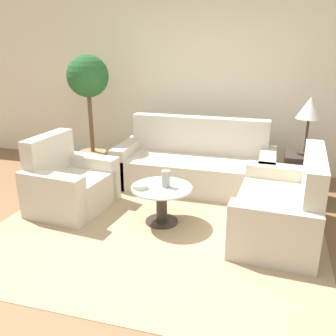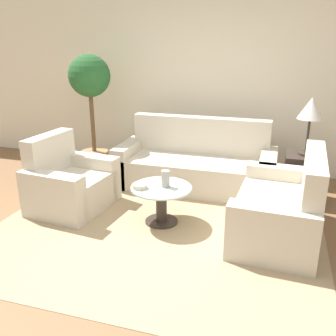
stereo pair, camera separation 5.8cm
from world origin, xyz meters
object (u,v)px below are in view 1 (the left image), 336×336
(coffee_table, at_px, (162,200))
(vase, at_px, (166,179))
(loveseat, at_px, (285,210))
(bowl, at_px, (140,186))
(sofa_main, at_px, (195,165))
(armchair, at_px, (68,185))
(potted_plant, at_px, (89,95))
(table_lamp, at_px, (310,110))

(coffee_table, relative_size, vase, 3.60)
(loveseat, height_order, bowl, loveseat)
(sofa_main, bearing_deg, coffee_table, -95.60)
(sofa_main, distance_m, armchair, 1.71)
(loveseat, xyz_separation_m, potted_plant, (-2.76, 1.24, 0.88))
(coffee_table, bearing_deg, sofa_main, 84.40)
(loveseat, bearing_deg, bowl, -79.76)
(sofa_main, relative_size, coffee_table, 3.18)
(potted_plant, distance_m, bowl, 2.04)
(sofa_main, xyz_separation_m, loveseat, (1.16, -1.11, -0.00))
(loveseat, bearing_deg, vase, -83.87)
(sofa_main, distance_m, vase, 1.20)
(loveseat, xyz_separation_m, coffee_table, (-1.28, -0.09, -0.01))
(table_lamp, bearing_deg, sofa_main, 176.89)
(sofa_main, bearing_deg, bowl, -104.13)
(potted_plant, relative_size, bowl, 10.72)
(table_lamp, relative_size, potted_plant, 0.41)
(potted_plant, bearing_deg, vase, -40.57)
(loveseat, distance_m, coffee_table, 1.28)
(potted_plant, relative_size, vase, 9.40)
(loveseat, bearing_deg, potted_plant, -111.00)
(armchair, relative_size, potted_plant, 0.59)
(sofa_main, bearing_deg, loveseat, -43.57)
(potted_plant, height_order, bowl, potted_plant)
(loveseat, distance_m, bowl, 1.51)
(sofa_main, height_order, vase, sofa_main)
(vase, bearing_deg, coffee_table, -152.36)
(armchair, distance_m, loveseat, 2.46)
(table_lamp, xyz_separation_m, bowl, (-1.70, -1.22, -0.68))
(armchair, bearing_deg, potted_plant, 19.45)
(coffee_table, distance_m, bowl, 0.29)
(sofa_main, bearing_deg, armchair, -139.31)
(sofa_main, height_order, bowl, sofa_main)
(potted_plant, xyz_separation_m, bowl, (1.27, -1.42, -0.72))
(table_lamp, relative_size, bowl, 4.34)
(loveseat, relative_size, coffee_table, 2.15)
(armchair, bearing_deg, loveseat, -83.72)
(bowl, bearing_deg, loveseat, 7.10)
(coffee_table, xyz_separation_m, vase, (0.04, 0.02, 0.24))
(vase, bearing_deg, bowl, -154.05)
(coffee_table, distance_m, potted_plant, 2.18)
(sofa_main, height_order, loveseat, sofa_main)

